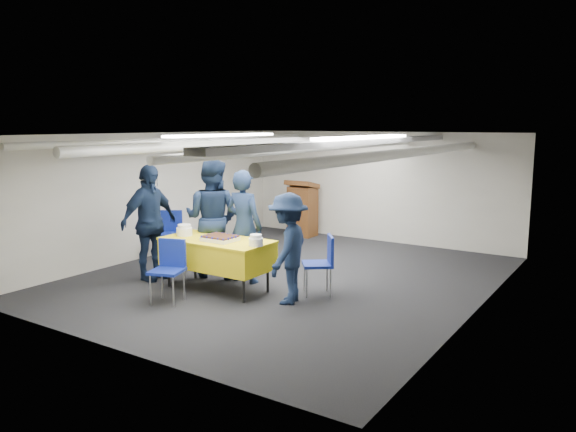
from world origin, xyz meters
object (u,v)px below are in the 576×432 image
Objects in this scene: sailor_b at (212,218)px; sailor_c at (149,223)px; serving_table at (217,253)px; chair_right at (323,259)px; sailor_a at (244,226)px; sailor_d at (288,248)px; podium at (303,208)px; sheet_cake at (220,238)px; chair_near at (169,264)px; chair_left at (171,229)px.

sailor_c is (-0.70, -0.69, -0.04)m from sailor_b.
chair_right is (1.44, 0.65, -0.03)m from serving_table.
chair_right is 0.49× the size of sailor_a.
sailor_b reaches higher than sailor_d.
serving_table is at bearing -82.56° from sailor_c.
podium is 3.67m from sailor_b.
sailor_c is (-2.72, -0.79, 0.39)m from chair_right.
serving_table is 0.95× the size of sailor_a.
serving_table is 3.47× the size of sheet_cake.
sailor_c is (-1.27, -0.13, 0.36)m from serving_table.
sheet_cake is 0.84m from chair_near.
chair_near is at bearing -80.01° from podium.
chair_left is at bearing 134.42° from chair_near.
sailor_b reaches higher than chair_right.
sailor_b is at bearing -0.30° from sailor_a.
sailor_b is at bearing -20.71° from chair_left.
serving_table is 1.92× the size of chair_right.
sailor_a is (2.16, -0.57, 0.35)m from chair_left.
sheet_cake is 0.38× the size of podium.
sailor_d is (1.22, 0.06, 0.21)m from serving_table.
chair_right is at bearing 41.19° from chair_near.
sailor_b is (-2.02, -0.09, 0.42)m from chair_right.
sailor_b is at bearing 105.38° from chair_near.
sailor_a is 0.92× the size of sailor_b.
podium is at bearing 99.99° from chair_near.
sailor_d reaches higher than chair_near.
podium is 4.72m from sailor_d.
sailor_c is at bearing -100.19° from sailor_d.
sailor_b is (1.51, -0.57, 0.42)m from chair_left.
sailor_b is 1.04× the size of sailor_c.
serving_table is at bearing 75.69° from chair_near.
chair_right is at bearing 165.45° from sailor_b.
sailor_d is (2.30, -4.12, 0.15)m from podium.
serving_table is at bearing -75.58° from podium.
sailor_b reaches higher than podium.
serving_table is 1.33× the size of podium.
podium is at bearing 105.65° from sheet_cake.
podium is 1.44× the size of chair_right.
sailor_b reaches higher than sheet_cake.
sailor_a is at bearing 78.40° from chair_near.
sheet_cake is at bearing -151.76° from chair_right.
sheet_cake is at bearing -85.52° from sailor_c.
chair_left is at bearing 34.09° from sailor_c.
sailor_d is at bearing 147.20° from sailor_b.
chair_right is (1.33, 0.71, -0.28)m from sheet_cake.
serving_table is 0.28m from sheet_cake.
chair_left is (-2.08, 1.13, -0.03)m from serving_table.
sheet_cake is 4.41m from podium.
chair_right is (1.65, 1.44, 0.00)m from chair_near.
sheet_cake is at bearing -27.98° from serving_table.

